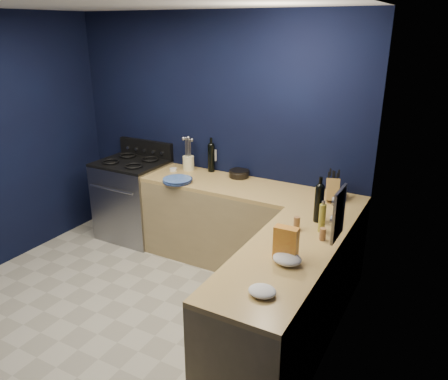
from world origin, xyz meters
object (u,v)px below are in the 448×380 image
Objects in this scene: knife_block at (333,189)px; crouton_bag at (286,243)px; gas_range at (134,200)px; plate_stack at (177,180)px; utensil_crock at (188,163)px.

knife_block is 1.27m from crouton_bag.
crouton_bag is (2.40, -1.19, 0.56)m from gas_range.
plate_stack is 1.89× the size of utensil_crock.
plate_stack is (0.80, -0.21, 0.46)m from gas_range.
utensil_crock is (0.68, 0.20, 0.52)m from gas_range.
gas_range is at bearing 163.49° from knife_block.
gas_range is 2.43m from knife_block.
gas_range is 2.74m from crouton_bag.
crouton_bag is at bearing -26.48° from gas_range.
gas_range is at bearing 165.31° from plate_stack.
crouton_bag is at bearing -31.68° from plate_stack.
gas_range is 3.74× the size of crouton_bag.
knife_block reaches higher than gas_range.
gas_range is 0.95m from plate_stack.
utensil_crock is at bearing 139.24° from crouton_bag.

